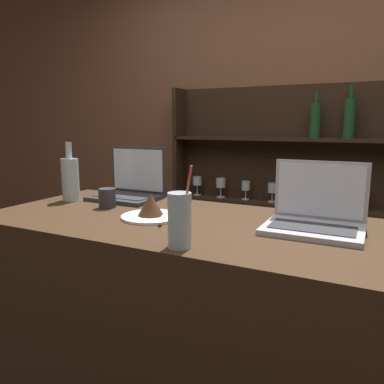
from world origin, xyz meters
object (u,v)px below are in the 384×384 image
wine_bottle_clear (70,178)px  laptop_far (315,216)px  laptop_near (130,187)px  coffee_cup (107,198)px  water_glass (181,220)px  cake_plate (151,209)px

wine_bottle_clear → laptop_far: bearing=-0.0°
laptop_near → coffee_cup: laptop_near is taller
water_glass → wine_bottle_clear: bearing=154.6°
water_glass → laptop_far: bearing=49.5°
wine_bottle_clear → coffee_cup: (0.25, -0.05, -0.06)m
cake_plate → coffee_cup: 0.27m
cake_plate → water_glass: water_glass is taller
coffee_cup → water_glass: bearing=-31.4°
cake_plate → wine_bottle_clear: wine_bottle_clear is taller
cake_plate → water_glass: bearing=-43.6°
laptop_near → coffee_cup: size_ratio=3.74×
laptop_far → water_glass: water_glass is taller
laptop_far → coffee_cup: size_ratio=3.85×
laptop_near → laptop_far: 0.88m
wine_bottle_clear → laptop_near: bearing=36.9°
laptop_near → cake_plate: (0.29, -0.28, -0.02)m
water_glass → coffee_cup: (-0.52, 0.32, -0.04)m
cake_plate → laptop_near: bearing=136.7°
laptop_near → coffee_cup: bearing=-81.0°
water_glass → wine_bottle_clear: wine_bottle_clear is taller
laptop_far → water_glass: size_ratio=1.32×
laptop_near → water_glass: size_ratio=1.28×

